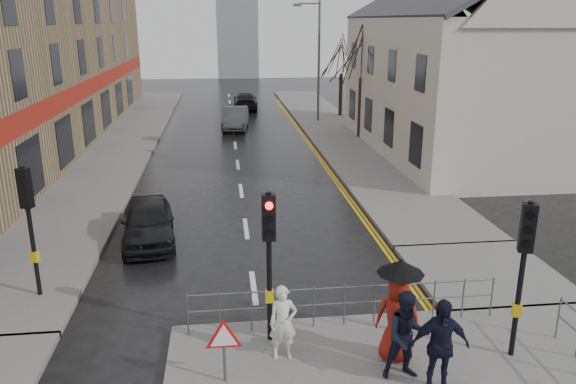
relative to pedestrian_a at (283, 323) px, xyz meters
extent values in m
plane|color=black|center=(-0.42, 0.51, -0.94)|extent=(120.00, 120.00, 0.00)
cube|color=#605E5B|center=(-6.92, 23.51, -0.87)|extent=(4.00, 44.00, 0.14)
cube|color=#605E5B|center=(6.08, 25.51, -0.87)|extent=(4.00, 40.00, 0.14)
cube|color=#605E5B|center=(6.08, 3.51, -0.87)|extent=(4.00, 4.20, 0.14)
cube|color=#927854|center=(-12.42, 22.51, 4.06)|extent=(8.00, 42.00, 10.00)
cube|color=beige|center=(11.58, 18.51, 2.56)|extent=(9.00, 16.00, 7.00)
cube|color=gray|center=(1.08, 62.51, 8.06)|extent=(5.00, 5.00, 18.00)
cylinder|color=black|center=(-0.22, 0.71, 0.90)|extent=(0.11, 0.11, 3.40)
cube|color=black|center=(-0.22, 0.71, 2.05)|extent=(0.28, 0.22, 1.00)
cylinder|color=#FF0C07|center=(-0.22, 0.57, 2.35)|extent=(0.16, 0.04, 0.16)
cylinder|color=black|center=(-0.22, 0.57, 2.05)|extent=(0.16, 0.04, 0.16)
cylinder|color=black|center=(-0.22, 0.57, 1.75)|extent=(0.16, 0.04, 0.16)
cube|color=gold|center=(-0.22, 0.71, 0.25)|extent=(0.18, 0.14, 0.28)
cylinder|color=black|center=(4.78, -0.49, 0.90)|extent=(0.11, 0.11, 3.40)
cube|color=black|center=(4.78, -0.49, 2.05)|extent=(0.34, 0.30, 1.00)
cylinder|color=black|center=(4.74, -0.63, 2.35)|extent=(0.16, 0.09, 0.16)
cylinder|color=black|center=(4.74, -0.63, 2.05)|extent=(0.16, 0.09, 0.16)
cylinder|color=black|center=(4.74, -0.63, 1.75)|extent=(0.16, 0.09, 0.16)
cube|color=gold|center=(4.78, -0.49, 0.25)|extent=(0.22, 0.19, 0.28)
cylinder|color=black|center=(-5.92, 3.51, 0.90)|extent=(0.11, 0.11, 3.40)
cube|color=black|center=(-5.92, 3.51, 2.05)|extent=(0.34, 0.30, 1.00)
cylinder|color=black|center=(-5.87, 3.64, 2.35)|extent=(0.16, 0.09, 0.16)
cylinder|color=black|center=(-5.87, 3.64, 2.05)|extent=(0.16, 0.09, 0.16)
cylinder|color=black|center=(-5.87, 3.64, 1.75)|extent=(0.16, 0.09, 0.16)
cube|color=gold|center=(-5.92, 3.51, 0.25)|extent=(0.22, 0.19, 0.28)
cylinder|color=#595B5E|center=(-2.02, 1.11, -0.30)|extent=(0.04, 0.04, 1.00)
cylinder|color=#595B5E|center=(5.08, 1.11, -0.30)|extent=(0.04, 0.04, 1.00)
cylinder|color=#595B5E|center=(1.53, 1.11, 0.15)|extent=(7.10, 0.04, 0.04)
cylinder|color=#595B5E|center=(1.53, 1.11, -0.25)|extent=(7.10, 0.04, 0.04)
cylinder|color=#595B5E|center=(6.08, 0.01, -0.30)|extent=(0.04, 0.04, 1.00)
cylinder|color=#595B5E|center=(-1.22, -0.69, -0.37)|extent=(0.06, 0.06, 0.85)
cylinder|color=red|center=(-1.22, -0.69, 0.15)|extent=(0.80, 0.03, 0.80)
cylinder|color=white|center=(-1.22, -0.71, 0.15)|extent=(0.60, 0.03, 0.60)
cylinder|color=#595B5E|center=(5.58, 28.51, 3.20)|extent=(0.16, 0.16, 8.00)
cylinder|color=#595B5E|center=(4.88, 28.51, 7.00)|extent=(1.40, 0.10, 0.10)
cube|color=#595B5E|center=(4.08, 28.51, 6.90)|extent=(0.50, 0.25, 0.18)
cylinder|color=#31221B|center=(7.08, 22.51, 0.95)|extent=(0.26, 0.26, 3.50)
cylinder|color=#31221B|center=(7.58, 30.51, 0.70)|extent=(0.26, 0.26, 3.00)
imported|color=silver|center=(0.00, 0.00, 0.00)|extent=(0.59, 0.40, 1.59)
imported|color=black|center=(2.31, -0.97, 0.11)|extent=(0.90, 0.71, 1.82)
imported|color=maroon|center=(2.31, -0.34, 0.14)|extent=(1.07, 0.89, 1.88)
cylinder|color=black|center=(2.31, -0.34, 0.24)|extent=(0.02, 0.02, 2.08)
cone|color=black|center=(2.31, -0.34, 1.28)|extent=(0.96, 0.96, 0.28)
imported|color=black|center=(2.78, -1.44, 0.16)|extent=(1.14, 0.53, 1.90)
imported|color=black|center=(-3.59, 7.21, -0.25)|extent=(2.06, 4.18, 1.37)
imported|color=#4E5053|center=(-0.24, 26.71, -0.23)|extent=(1.93, 4.44, 1.42)
imported|color=black|center=(0.79, 35.16, -0.27)|extent=(1.98, 4.62, 1.33)
camera|label=1|loc=(-1.10, -10.18, 5.96)|focal=35.00mm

